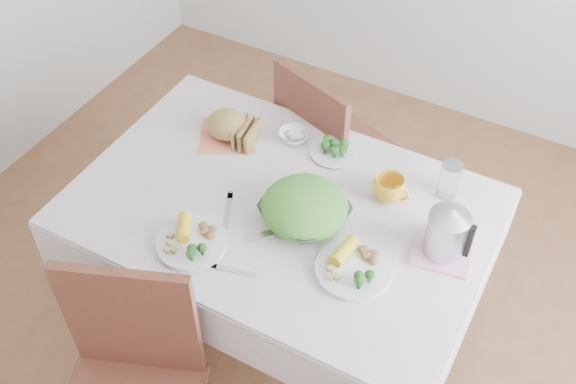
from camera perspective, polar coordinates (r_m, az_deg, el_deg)
The scene contains 18 objects.
floor at distance 3.05m, azimuth -0.52°, elevation -10.91°, with size 3.60×3.60×0.00m, color brown.
dining_table at distance 2.75m, azimuth -0.57°, elevation -6.61°, with size 1.40×0.90×0.75m, color brown.
tablecloth at distance 2.45m, azimuth -0.63°, elevation -1.18°, with size 1.50×1.00×0.01m, color silver.
chair_far at distance 3.10m, azimuth 4.36°, elevation 3.44°, with size 0.43×0.43×0.96m, color brown.
salad_bowl at distance 2.38m, azimuth 1.42°, elevation -1.76°, with size 0.29×0.29×0.07m, color white.
dinner_plate_left at distance 2.34m, azimuth -8.15°, elevation -4.31°, with size 0.25×0.25×0.02m, color white.
dinner_plate_right at distance 2.26m, azimuth 5.55°, elevation -6.52°, with size 0.26×0.26×0.02m, color white.
broccoli_plate at distance 2.64m, azimuth 3.91°, elevation 3.41°, with size 0.19×0.19×0.02m, color beige.
napkin at distance 2.74m, azimuth -5.09°, elevation 4.85°, with size 0.22×0.22×0.00m, color #F7785A.
bread_loaf at distance 2.70m, azimuth -5.16°, elevation 5.74°, with size 0.17×0.16×0.10m, color olive.
fruit_bowl at distance 2.70m, azimuth 0.50°, elevation 4.79°, with size 0.12×0.12×0.04m, color white.
yellow_mug at distance 2.47m, azimuth 8.53°, elevation 0.30°, with size 0.12×0.12×0.09m, color yellow.
glass_tumbler at distance 2.51m, azimuth 13.47°, elevation 0.86°, with size 0.08×0.08×0.15m, color white.
pink_tray at distance 2.36m, azimuth 12.91°, elevation -4.82°, with size 0.19×0.19×0.02m, color pink.
electric_kettle at distance 2.27m, azimuth 13.37°, elevation -3.00°, with size 0.14×0.14×0.20m, color #B2B5BA.
fork_left at distance 2.44m, azimuth -5.10°, elevation -1.59°, with size 0.02×0.18×0.00m, color silver.
fork_right at distance 2.36m, azimuth -1.23°, elevation -3.37°, with size 0.02×0.21×0.00m, color silver.
knife at distance 2.26m, azimuth -4.72°, elevation -6.62°, with size 0.02×0.16×0.00m, color silver.
Camera 1 is at (0.83, -1.46, 2.55)m, focal length 42.00 mm.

